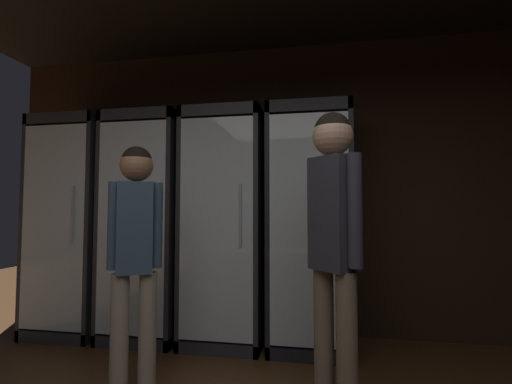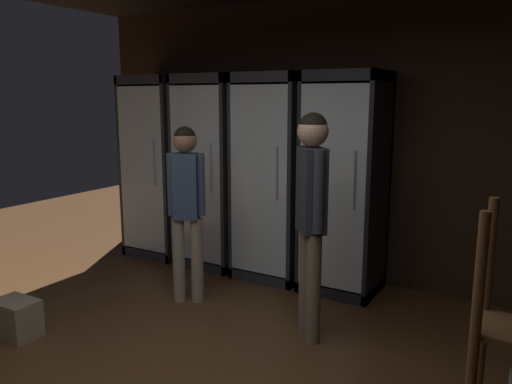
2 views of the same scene
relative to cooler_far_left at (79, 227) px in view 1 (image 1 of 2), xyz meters
name	(u,v)px [view 1 (image 1 of 2)]	position (x,y,z in m)	size (l,w,h in m)	color
wall_back	(295,187)	(2.11, 0.32, 0.39)	(6.00, 0.06, 2.80)	black
cooler_far_left	(79,227)	(0.00, 0.00, 0.00)	(0.70, 0.65, 2.06)	#2B2B30
cooler_left	(150,227)	(0.75, 0.00, 0.00)	(0.70, 0.65, 2.06)	#2B2B30
cooler_center	(227,228)	(1.51, 0.00, 0.00)	(0.70, 0.65, 2.06)	#2B2B30
cooler_right	(310,229)	(2.26, 0.00, 0.00)	(0.70, 0.65, 2.06)	black
shopper_near	(135,243)	(1.17, -1.03, -0.05)	(0.31, 0.24, 1.58)	gray
shopper_far	(334,228)	(2.41, -1.11, 0.06)	(0.29, 0.30, 1.72)	#72604C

